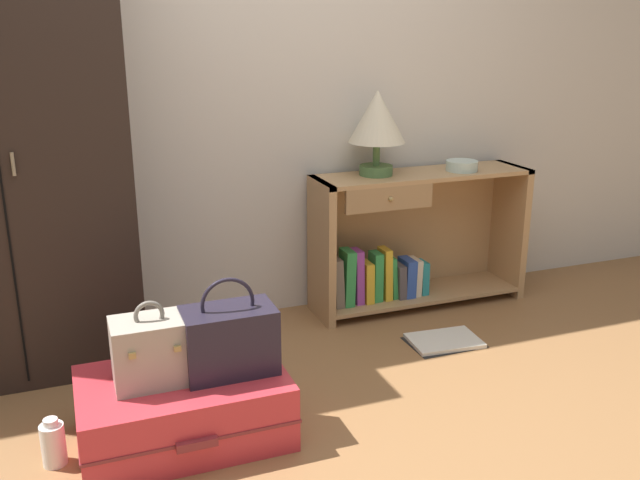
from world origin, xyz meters
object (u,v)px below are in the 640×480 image
object	(u,v)px
bookshelf	(408,243)
open_book_on_floor	(444,341)
bottle	(53,443)
wardrobe	(2,154)
suitcase_large	(184,408)
table_lamp	(377,120)
bowl	(462,166)
handbag	(229,339)
train_case	(152,351)

from	to	relation	value
bookshelf	open_book_on_floor	bearing A→B (deg)	-96.32
bookshelf	bottle	xyz separation A→B (m)	(-1.82, -0.87, -0.26)
wardrobe	suitcase_large	size ratio (longest dim) A/B	2.57
table_lamp	suitcase_large	xyz separation A→B (m)	(-1.18, -0.88, -0.88)
bowl	handbag	bearing A→B (deg)	-150.26
bottle	open_book_on_floor	world-z (taller)	bottle
open_book_on_floor	wardrobe	bearing A→B (deg)	166.74
table_lamp	open_book_on_floor	bearing A→B (deg)	-75.53
bookshelf	bowl	world-z (taller)	bowl
open_book_on_floor	handbag	bearing A→B (deg)	-161.71
handbag	bookshelf	bearing A→B (deg)	36.64
bottle	bookshelf	bearing A→B (deg)	25.50
train_case	wardrobe	bearing A→B (deg)	119.53
open_book_on_floor	bottle	bearing A→B (deg)	-168.54
train_case	bottle	size ratio (longest dim) A/B	1.76
bookshelf	wardrobe	bearing A→B (deg)	-177.80
train_case	bottle	xyz separation A→B (m)	(-0.36, -0.00, -0.29)
table_lamp	open_book_on_floor	size ratio (longest dim) A/B	1.23
wardrobe	table_lamp	size ratio (longest dim) A/B	4.49
bowl	suitcase_large	xyz separation A→B (m)	(-1.65, -0.82, -0.63)
wardrobe	bookshelf	xyz separation A→B (m)	(1.91, 0.07, -0.62)
train_case	open_book_on_floor	bearing A→B (deg)	14.14
train_case	bookshelf	bearing A→B (deg)	30.59
wardrobe	open_book_on_floor	xyz separation A→B (m)	(1.86, -0.44, -0.95)
bowl	bottle	bearing A→B (deg)	-158.62
bottle	open_book_on_floor	bearing A→B (deg)	11.46
bookshelf	bottle	size ratio (longest dim) A/B	6.65
train_case	handbag	bearing A→B (deg)	-4.27
handbag	open_book_on_floor	world-z (taller)	handbag
wardrobe	bowl	xyz separation A→B (m)	(2.19, 0.03, -0.21)
bookshelf	bowl	bearing A→B (deg)	-9.78
bottle	table_lamp	bearing A→B (deg)	28.44
bowl	suitcase_large	distance (m)	1.94
open_book_on_floor	bookshelf	bearing A→B (deg)	83.68
bottle	open_book_on_floor	size ratio (longest dim) A/B	0.50
wardrobe	train_case	distance (m)	1.09
suitcase_large	train_case	distance (m)	0.26
train_case	bottle	world-z (taller)	train_case
wardrobe	train_case	world-z (taller)	wardrobe
bookshelf	table_lamp	size ratio (longest dim) A/B	2.74
wardrobe	bottle	distance (m)	1.19
bottle	wardrobe	bearing A→B (deg)	96.55
bookshelf	suitcase_large	bearing A→B (deg)	-147.56
bowl	open_book_on_floor	world-z (taller)	bowl
table_lamp	bottle	size ratio (longest dim) A/B	2.43
suitcase_large	train_case	world-z (taller)	train_case
wardrobe	bowl	bearing A→B (deg)	0.68
bookshelf	train_case	distance (m)	1.70
suitcase_large	bottle	bearing A→B (deg)	179.90
wardrobe	suitcase_large	bearing A→B (deg)	-55.60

